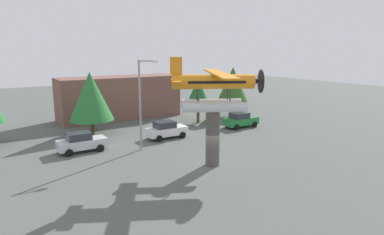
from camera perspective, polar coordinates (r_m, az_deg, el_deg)
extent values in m
plane|color=#515651|center=(27.31, 3.41, -7.92)|extent=(140.00, 140.00, 0.00)
cylinder|color=#4C4742|center=(26.66, 3.47, -3.41)|extent=(1.10, 1.10, 4.44)
cylinder|color=silver|center=(25.15, 3.86, 1.68)|extent=(4.58, 2.85, 0.70)
cylinder|color=#333338|center=(25.72, 6.37, 3.66)|extent=(0.13, 0.13, 0.90)
cylinder|color=#333338|center=(25.37, 1.03, 3.62)|extent=(0.13, 0.13, 0.90)
cylinder|color=silver|center=(27.10, 3.23, 2.39)|extent=(4.58, 2.85, 0.70)
cylinder|color=#333338|center=(26.70, 5.96, 3.95)|extent=(0.13, 0.13, 0.90)
cylinder|color=#333338|center=(26.36, 0.81, 3.91)|extent=(0.13, 0.13, 0.90)
cylinder|color=orange|center=(25.90, 3.58, 5.98)|extent=(6.00, 3.85, 1.10)
cube|color=black|center=(25.93, 4.02, 5.98)|extent=(4.37, 3.02, 0.20)
cone|color=#262628|center=(26.57, 10.57, 5.95)|extent=(1.03, 1.10, 0.88)
cylinder|color=black|center=(26.68, 11.41, 5.94)|extent=(0.87, 1.61, 1.80)
cube|color=orange|center=(25.91, 4.48, 7.33)|extent=(5.80, 9.72, 0.12)
cube|color=orange|center=(25.63, -2.65, 6.16)|extent=(1.92, 2.81, 0.10)
cube|color=orange|center=(25.56, -2.68, 8.62)|extent=(0.85, 0.52, 1.30)
cube|color=silver|center=(32.10, -17.84, -4.16)|extent=(4.20, 1.70, 0.80)
cube|color=#2D333D|center=(31.87, -18.35, -2.97)|extent=(2.00, 1.56, 0.64)
cylinder|color=black|center=(31.72, -15.02, -4.94)|extent=(0.64, 0.22, 0.64)
cylinder|color=black|center=(33.38, -15.96, -4.18)|extent=(0.64, 0.22, 0.64)
cylinder|color=black|center=(31.07, -19.78, -5.57)|extent=(0.64, 0.22, 0.64)
cylinder|color=black|center=(32.77, -20.49, -4.76)|extent=(0.64, 0.22, 0.64)
cube|color=white|center=(35.26, -4.20, -2.28)|extent=(4.20, 1.70, 0.80)
cube|color=#2D333D|center=(34.98, -4.58, -1.18)|extent=(2.00, 1.56, 0.64)
cylinder|color=black|center=(35.24, -1.56, -2.93)|extent=(0.64, 0.22, 0.64)
cylinder|color=black|center=(36.75, -3.00, -2.34)|extent=(0.64, 0.22, 0.64)
cylinder|color=black|center=(33.98, -5.48, -3.52)|extent=(0.64, 0.22, 0.64)
cylinder|color=black|center=(35.54, -6.80, -2.88)|extent=(0.64, 0.22, 0.64)
cube|color=#237A38|center=(40.42, 8.16, -0.60)|extent=(4.20, 1.70, 0.80)
cube|color=#2D333D|center=(40.12, 7.92, 0.36)|extent=(2.00, 1.56, 0.64)
cylinder|color=black|center=(40.73, 10.41, -1.16)|extent=(0.64, 0.22, 0.64)
cylinder|color=black|center=(42.03, 8.75, -0.72)|extent=(0.64, 0.22, 0.64)
cylinder|color=black|center=(38.98, 7.49, -1.63)|extent=(0.64, 0.22, 0.64)
cylinder|color=black|center=(40.34, 5.85, -1.15)|extent=(0.64, 0.22, 0.64)
cylinder|color=gray|center=(30.71, -8.65, 1.92)|extent=(0.18, 0.18, 8.08)
cylinder|color=gray|center=(30.66, -7.49, 9.34)|extent=(1.60, 0.12, 0.12)
cube|color=silver|center=(30.96, -6.30, 9.29)|extent=(0.50, 0.28, 0.20)
cube|color=brown|center=(46.14, -11.98, 3.30)|extent=(15.59, 5.02, 5.50)
cylinder|color=brown|center=(38.08, -16.25, -1.58)|extent=(0.36, 0.36, 1.57)
cone|color=#287033|center=(37.50, -16.53, 3.41)|extent=(4.61, 4.61, 5.12)
cylinder|color=brown|center=(42.35, 1.02, 0.48)|extent=(0.36, 0.36, 2.05)
cone|color=#1E6028|center=(41.92, 1.03, 4.19)|extent=(3.14, 3.14, 3.49)
cylinder|color=brown|center=(46.53, 6.71, 1.34)|extent=(0.36, 0.36, 1.97)
cone|color=#335B23|center=(46.07, 6.81, 5.44)|extent=(4.25, 4.25, 4.72)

